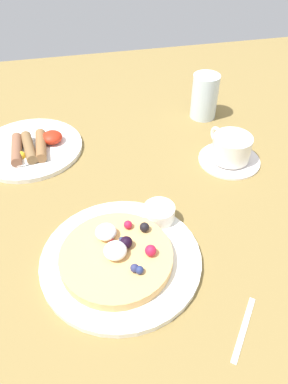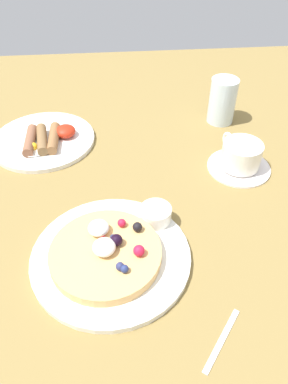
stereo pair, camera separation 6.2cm
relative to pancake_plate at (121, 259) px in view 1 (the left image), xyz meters
name	(u,v)px [view 1 (the left image)]	position (x,y,z in m)	size (l,w,h in m)	color
ground_plane	(121,213)	(0.02, 0.12, -0.02)	(2.09, 1.45, 0.03)	olive
pancake_plate	(121,259)	(0.00, 0.00, 0.00)	(0.26, 0.26, 0.01)	white
pancake_with_berries	(116,255)	(-0.01, 0.00, 0.02)	(0.18, 0.18, 0.04)	#E2AD65
syrup_ramekin	(159,213)	(0.08, 0.07, 0.02)	(0.05, 0.05, 0.03)	white
breakfast_plate	(30,148)	(-0.14, 0.34, 0.00)	(0.23, 0.23, 0.01)	white
fried_breakfast	(33,146)	(-0.13, 0.32, 0.01)	(0.12, 0.10, 0.03)	olive
coffee_saucer	(229,159)	(0.27, 0.21, 0.00)	(0.13, 0.13, 0.01)	white
coffee_cup	(231,147)	(0.27, 0.21, 0.03)	(0.08, 0.11, 0.05)	white
teaspoon	(231,371)	(0.11, -0.20, 0.00)	(0.11, 0.14, 0.01)	silver
water_glass	(205,96)	(0.28, 0.40, 0.05)	(0.06, 0.06, 0.11)	silver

